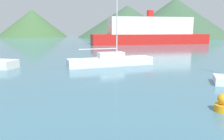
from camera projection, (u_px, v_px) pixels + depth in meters
name	position (u px, v px, depth m)	size (l,w,h in m)	color
sailboat_middle	(111.00, 60.00, 21.48)	(8.52, 4.68, 11.26)	silver
ferry_distant	(150.00, 32.00, 52.38)	(28.67, 12.24, 7.85)	red
buoy_marker	(223.00, 104.00, 9.53)	(0.69, 0.69, 0.80)	orange
hill_west	(33.00, 23.00, 98.70)	(30.65, 30.65, 12.00)	#3D6038
hill_central	(127.00, 21.00, 94.89)	(42.93, 42.93, 13.48)	#38563D
hill_east	(175.00, 18.00, 90.76)	(45.68, 45.68, 15.99)	#38563D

